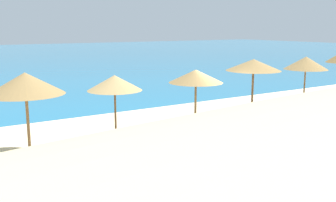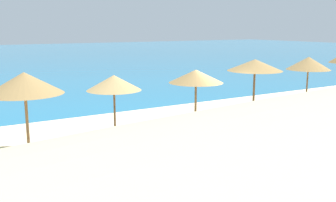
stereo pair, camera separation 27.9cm
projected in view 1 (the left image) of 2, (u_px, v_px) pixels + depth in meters
ground_plane at (235, 132)px, 15.34m from camera, size 160.00×160.00×0.00m
sea_water at (9, 57)px, 52.74m from camera, size 160.00×78.77×0.01m
beach_umbrella_2 at (25, 84)px, 11.97m from camera, size 2.39×2.39×2.70m
beach_umbrella_3 at (115, 83)px, 13.47m from camera, size 1.91×1.91×2.43m
beach_umbrella_4 at (196, 76)px, 15.23m from camera, size 2.14×2.14×2.43m
beach_umbrella_5 at (254, 65)px, 17.60m from camera, size 2.49×2.49×2.64m
beach_umbrella_6 at (306, 63)px, 19.43m from camera, size 2.15×2.15×2.62m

